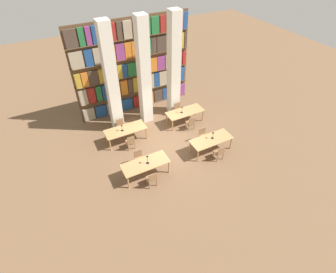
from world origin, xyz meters
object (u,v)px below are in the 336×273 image
at_px(pillar_center, 144,74).
at_px(desk_lamp_1, 213,134).
at_px(chair_2, 219,152).
at_px(chair_6, 191,123).
at_px(pillar_right, 174,67).
at_px(desk_lamp_2, 122,127).
at_px(reading_table_3, 185,113).
at_px(chair_7, 178,109).
at_px(desk_lamp_3, 182,109).
at_px(reading_table_1, 211,140).
at_px(chair_4, 130,142).
at_px(reading_table_2, 126,130).
at_px(chair_0, 152,179).
at_px(chair_3, 203,135).
at_px(reading_table_0, 145,164).
at_px(pillar_left, 111,81).
at_px(desk_lamp_0, 147,158).
at_px(chair_1, 139,158).
at_px(chair_5, 121,126).

relative_size(pillar_center, desk_lamp_1, 14.46).
bearing_deg(chair_2, desk_lamp_1, 84.31).
bearing_deg(chair_6, pillar_right, 90.28).
distance_m(desk_lamp_2, reading_table_3, 3.85).
bearing_deg(chair_7, desk_lamp_3, 76.48).
height_order(pillar_center, reading_table_1, pillar_center).
xyz_separation_m(desk_lamp_1, chair_7, (-0.09, 3.45, -0.57)).
relative_size(pillar_center, reading_table_1, 2.72).
distance_m(chair_2, chair_6, 2.74).
distance_m(reading_table_1, chair_4, 4.17).
xyz_separation_m(desk_lamp_1, reading_table_2, (-3.69, 2.73, -0.35)).
bearing_deg(chair_6, chair_0, -143.23).
height_order(chair_3, reading_table_2, chair_3).
distance_m(chair_6, chair_7, 1.48).
distance_m(pillar_right, reading_table_0, 5.94).
height_order(pillar_right, chair_4, pillar_right).
bearing_deg(pillar_left, chair_7, -9.23).
bearing_deg(chair_3, pillar_center, -61.23).
bearing_deg(pillar_left, desk_lamp_2, -96.55).
distance_m(chair_2, desk_lamp_3, 3.53).
height_order(pillar_left, desk_lamp_1, pillar_left).
xyz_separation_m(desk_lamp_0, desk_lamp_1, (3.65, 0.10, -0.05)).
bearing_deg(pillar_center, reading_table_2, -143.83).
bearing_deg(chair_3, chair_6, -89.57).
xyz_separation_m(chair_1, desk_lamp_2, (-0.10, 2.01, 0.55)).
xyz_separation_m(chair_0, chair_3, (3.70, 1.49, 0.00)).
height_order(chair_1, reading_table_2, chair_1).
bearing_deg(chair_5, pillar_left, -89.68).
xyz_separation_m(pillar_left, reading_table_1, (3.63, -4.07, -2.31)).
height_order(desk_lamp_1, chair_4, desk_lamp_1).
relative_size(pillar_left, reading_table_1, 2.72).
bearing_deg(reading_table_2, chair_5, 92.23).
xyz_separation_m(chair_0, chair_5, (0.06, 4.26, 0.00)).
relative_size(pillar_left, chair_4, 6.82).
bearing_deg(chair_2, desk_lamp_3, 93.09).
distance_m(reading_table_2, chair_4, 0.77).
height_order(pillar_left, chair_1, pillar_left).
bearing_deg(desk_lamp_1, pillar_right, 91.38).
bearing_deg(desk_lamp_0, reading_table_1, 0.94).
bearing_deg(chair_1, reading_table_2, -92.40).
bearing_deg(chair_0, chair_7, 48.94).
bearing_deg(chair_6, desk_lamp_1, -87.48).
relative_size(pillar_center, chair_1, 6.82).
height_order(desk_lamp_0, desk_lamp_1, desk_lamp_0).
relative_size(chair_0, reading_table_2, 0.40).
distance_m(pillar_center, chair_5, 3.16).
bearing_deg(chair_1, chair_3, -179.83).
bearing_deg(pillar_right, chair_0, -127.32).
height_order(pillar_left, reading_table_3, pillar_left).
relative_size(pillar_right, chair_1, 6.82).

